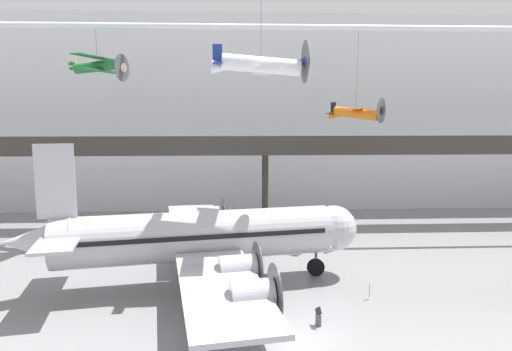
# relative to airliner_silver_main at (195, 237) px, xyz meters

# --- Properties ---
(ground_plane) EXTENTS (260.00, 260.00, 0.00)m
(ground_plane) POSITION_rel_airliner_silver_main_xyz_m (6.17, -7.95, -3.57)
(ground_plane) COLOR gray
(hangar_back_wall) EXTENTS (140.00, 3.00, 24.01)m
(hangar_back_wall) POSITION_rel_airliner_silver_main_xyz_m (6.17, 26.30, 8.44)
(hangar_back_wall) COLOR silver
(hangar_back_wall) RESTS_ON ground
(mezzanine_walkway) EXTENTS (110.00, 3.20, 9.82)m
(mezzanine_walkway) POSITION_rel_airliner_silver_main_xyz_m (6.17, 17.06, 4.60)
(mezzanine_walkway) COLOR #38332D
(mezzanine_walkway) RESTS_ON ground
(ceiling_truss_beam) EXTENTS (120.00, 0.60, 0.60)m
(ceiling_truss_beam) POSITION_rel_airliner_silver_main_xyz_m (6.17, 12.77, 16.58)
(ceiling_truss_beam) COLOR silver
(airliner_silver_main) EXTENTS (24.68, 28.41, 10.26)m
(airliner_silver_main) POSITION_rel_airliner_silver_main_xyz_m (0.00, 0.00, 0.00)
(airliner_silver_main) COLOR #B7BABF
(airliner_silver_main) RESTS_ON ground
(suspended_plane_green_biplane) EXTENTS (5.92, 6.98, 4.80)m
(suspended_plane_green_biplane) POSITION_rel_airliner_silver_main_xyz_m (-9.86, 12.73, 12.94)
(suspended_plane_green_biplane) COLOR #1E6B33
(suspended_plane_white_twin) EXTENTS (6.76, 8.27, 5.59)m
(suspended_plane_white_twin) POSITION_rel_airliner_silver_main_xyz_m (4.72, 0.66, 11.89)
(suspended_plane_white_twin) COLOR silver
(suspended_plane_orange_highwing) EXTENTS (5.51, 5.91, 8.51)m
(suspended_plane_orange_highwing) POSITION_rel_airliner_silver_main_xyz_m (14.49, 12.08, 8.64)
(suspended_plane_orange_highwing) COLOR orange
(stanchion_barrier) EXTENTS (0.36, 0.36, 1.08)m
(stanchion_barrier) POSITION_rel_airliner_silver_main_xyz_m (11.72, -2.95, -3.24)
(stanchion_barrier) COLOR #B2B5BA
(stanchion_barrier) RESTS_ON ground
(info_sign_pedestal) EXTENTS (0.29, 0.75, 1.24)m
(info_sign_pedestal) POSITION_rel_airliner_silver_main_xyz_m (7.65, -6.57, -3.11)
(info_sign_pedestal) COLOR #4C4C51
(info_sign_pedestal) RESTS_ON ground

